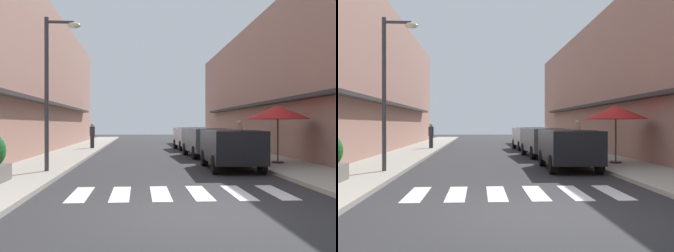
{
  "view_description": "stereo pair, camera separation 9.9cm",
  "coord_description": "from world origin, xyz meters",
  "views": [
    {
      "loc": [
        -0.99,
        -7.7,
        1.68
      ],
      "look_at": [
        0.29,
        10.29,
        1.6
      ],
      "focal_mm": 43.69,
      "sensor_mm": 36.0,
      "label": 1
    },
    {
      "loc": [
        -0.89,
        -7.7,
        1.68
      ],
      "look_at": [
        0.29,
        10.29,
        1.6
      ],
      "focal_mm": 43.69,
      "sensor_mm": 36.0,
      "label": 2
    }
  ],
  "objects": [
    {
      "name": "pedestrian_walking_far",
      "position": [
        -4.03,
        19.24,
        0.97
      ],
      "size": [
        0.34,
        0.34,
        1.62
      ],
      "rotation": [
        0.0,
        0.0,
        1.56
      ],
      "color": "#282B33",
      "rests_on": "sidewalk_left"
    },
    {
      "name": "crosswalk",
      "position": [
        -0.0,
        2.12,
        0.01
      ],
      "size": [
        5.2,
        2.2,
        0.01
      ],
      "color": "silver",
      "rests_on": "ground_plane"
    },
    {
      "name": "parked_car_far",
      "position": [
        2.39,
        19.03,
        0.92
      ],
      "size": [
        1.96,
        4.05,
        1.47
      ],
      "color": "silver",
      "rests_on": "ground_plane"
    },
    {
      "name": "building_row_right",
      "position": [
        8.51,
        16.52,
        4.02
      ],
      "size": [
        5.5,
        37.03,
        8.03
      ],
      "color": "#A87A6B",
      "rests_on": "ground_plane"
    },
    {
      "name": "ground_plane",
      "position": [
        0.0,
        15.57,
        0.0
      ],
      "size": [
        85.63,
        85.63,
        0.0
      ],
      "primitive_type": "plane",
      "color": "#2B2B2D"
    },
    {
      "name": "sidewalk_left",
      "position": [
        -4.73,
        15.57,
        0.06
      ],
      "size": [
        2.58,
        54.49,
        0.12
      ],
      "primitive_type": "cube",
      "color": "#9E998E",
      "rests_on": "ground_plane"
    },
    {
      "name": "pedestrian_walking_near",
      "position": [
        4.25,
        13.37,
        1.05
      ],
      "size": [
        0.34,
        0.34,
        1.76
      ],
      "rotation": [
        0.0,
        0.0,
        0.69
      ],
      "color": "#282B33",
      "rests_on": "sidewalk_right"
    },
    {
      "name": "cafe_umbrella",
      "position": [
        4.57,
        8.32,
        2.15
      ],
      "size": [
        2.55,
        2.55,
        2.32
      ],
      "color": "#262626",
      "rests_on": "sidewalk_right"
    },
    {
      "name": "sidewalk_right",
      "position": [
        4.73,
        15.57,
        0.06
      ],
      "size": [
        2.58,
        54.49,
        0.12
      ],
      "primitive_type": "cube",
      "color": "#ADA899",
      "rests_on": "ground_plane"
    },
    {
      "name": "street_lamp",
      "position": [
        -3.86,
        6.14,
        3.26
      ],
      "size": [
        1.19,
        0.28,
        5.11
      ],
      "color": "#38383D",
      "rests_on": "sidewalk_left"
    },
    {
      "name": "building_row_left",
      "position": [
        -8.51,
        16.52,
        4.31
      ],
      "size": [
        5.5,
        37.03,
        8.63
      ],
      "color": "#A87A6B",
      "rests_on": "ground_plane"
    },
    {
      "name": "parked_car_mid",
      "position": [
        2.39,
        12.91,
        0.92
      ],
      "size": [
        1.96,
        4.35,
        1.47
      ],
      "color": "#4C5156",
      "rests_on": "ground_plane"
    },
    {
      "name": "parked_car_near",
      "position": [
        2.39,
        7.08,
        0.92
      ],
      "size": [
        1.89,
        4.07,
        1.47
      ],
      "color": "black",
      "rests_on": "ground_plane"
    }
  ]
}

